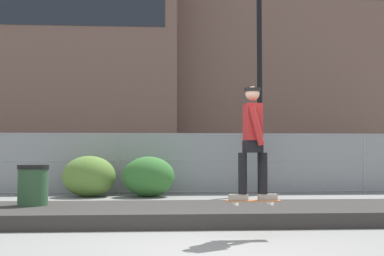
# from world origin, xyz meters

# --- Properties ---
(ground_plane) EXTENTS (120.00, 120.00, 0.00)m
(ground_plane) POSITION_xyz_m (0.00, 0.00, 0.00)
(ground_plane) COLOR slate
(gravel_berm) EXTENTS (17.55, 2.53, 0.26)m
(gravel_berm) POSITION_xyz_m (0.00, 3.12, 0.13)
(gravel_berm) COLOR #33302D
(gravel_berm) RESTS_ON ground_plane
(skateboard) EXTENTS (0.81, 0.24, 0.07)m
(skateboard) POSITION_xyz_m (0.67, 1.01, 0.55)
(skateboard) COLOR #9E5B33
(skater) EXTENTS (0.72, 0.59, 1.68)m
(skater) POSITION_xyz_m (0.67, 1.01, 1.51)
(skater) COLOR gray
(skater) RESTS_ON skateboard
(chain_fence) EXTENTS (19.14, 0.06, 1.85)m
(chain_fence) POSITION_xyz_m (0.00, 9.31, 0.93)
(chain_fence) COLOR gray
(chain_fence) RESTS_ON ground_plane
(street_lamp) EXTENTS (0.44, 0.44, 7.03)m
(street_lamp) POSITION_xyz_m (2.31, 8.72, 4.35)
(street_lamp) COLOR black
(street_lamp) RESTS_ON ground_plane
(parked_car_near) EXTENTS (4.46, 2.07, 1.66)m
(parked_car_near) POSITION_xyz_m (-3.67, 12.61, 0.84)
(parked_car_near) COLOR navy
(parked_car_near) RESTS_ON ground_plane
(library_building) EXTENTS (23.78, 10.30, 19.92)m
(library_building) POSITION_xyz_m (-11.08, 39.18, 9.96)
(library_building) COLOR brown
(library_building) RESTS_ON ground_plane
(office_block) EXTENTS (25.77, 11.57, 25.58)m
(office_block) POSITION_xyz_m (10.31, 43.11, 12.79)
(office_block) COLOR brown
(office_block) RESTS_ON ground_plane
(shrub_left) EXTENTS (1.51, 1.23, 1.16)m
(shrub_left) POSITION_xyz_m (-2.67, 8.43, 0.58)
(shrub_left) COLOR #567A33
(shrub_left) RESTS_ON ground_plane
(shrub_center) EXTENTS (1.48, 1.21, 1.14)m
(shrub_center) POSITION_xyz_m (-0.98, 8.31, 0.57)
(shrub_center) COLOR #336B2D
(shrub_center) RESTS_ON ground_plane
(trash_bin) EXTENTS (0.59, 0.59, 1.03)m
(trash_bin) POSITION_xyz_m (-3.08, 3.46, 0.52)
(trash_bin) COLOR #2D5133
(trash_bin) RESTS_ON ground_plane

